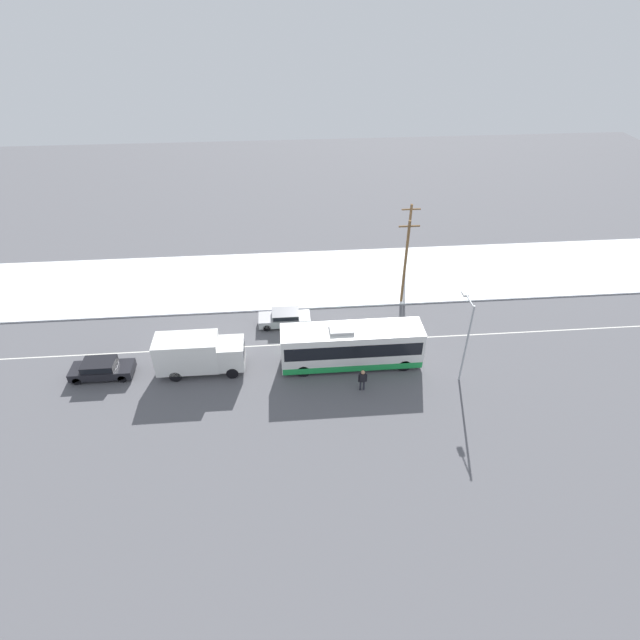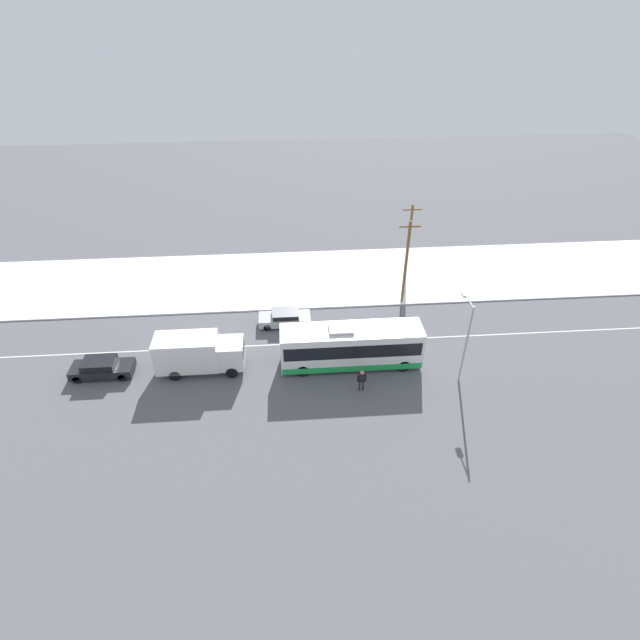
# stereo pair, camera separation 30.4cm
# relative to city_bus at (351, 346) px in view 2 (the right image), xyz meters

# --- Properties ---
(ground_plane) EXTENTS (120.00, 120.00, 0.00)m
(ground_plane) POSITION_rel_city_bus_xyz_m (0.44, 2.83, -1.72)
(ground_plane) COLOR #56565B
(snow_lot) EXTENTS (80.00, 11.00, 0.12)m
(snow_lot) POSITION_rel_city_bus_xyz_m (0.44, 13.38, -1.66)
(snow_lot) COLOR white
(snow_lot) RESTS_ON ground_plane
(lane_marking_center) EXTENTS (60.00, 0.12, 0.00)m
(lane_marking_center) POSITION_rel_city_bus_xyz_m (0.44, 2.83, -1.71)
(lane_marking_center) COLOR silver
(lane_marking_center) RESTS_ON ground_plane
(city_bus) EXTENTS (10.72, 2.57, 3.52)m
(city_bus) POSITION_rel_city_bus_xyz_m (0.00, 0.00, 0.00)
(city_bus) COLOR white
(city_bus) RESTS_ON ground_plane
(box_truck) EXTENTS (6.54, 2.30, 3.08)m
(box_truck) POSITION_rel_city_bus_xyz_m (-11.56, 0.14, -0.02)
(box_truck) COLOR silver
(box_truck) RESTS_ON ground_plane
(sedan_car) EXTENTS (4.41, 1.80, 1.34)m
(sedan_car) POSITION_rel_city_bus_xyz_m (-4.96, 5.65, -0.98)
(sedan_car) COLOR #9E9EA3
(sedan_car) RESTS_ON ground_plane
(parked_car_near_truck) EXTENTS (4.57, 1.80, 1.40)m
(parked_car_near_truck) POSITION_rel_city_bus_xyz_m (-18.85, 0.12, -0.94)
(parked_car_near_truck) COLOR black
(parked_car_near_truck) RESTS_ON ground_plane
(pedestrian_at_stop) EXTENTS (0.66, 0.29, 1.83)m
(pedestrian_at_stop) POSITION_rel_city_bus_xyz_m (0.42, -3.03, -0.59)
(pedestrian_at_stop) COLOR #23232D
(pedestrian_at_stop) RESTS_ON ground_plane
(streetlamp) EXTENTS (0.36, 2.26, 6.62)m
(streetlamp) POSITION_rel_city_bus_xyz_m (7.86, -2.07, 2.49)
(streetlamp) COLOR #9EA3A8
(streetlamp) RESTS_ON ground_plane
(utility_pole_roadside) EXTENTS (1.80, 0.24, 8.08)m
(utility_pole_roadside) POSITION_rel_city_bus_xyz_m (5.83, 8.34, 2.51)
(utility_pole_roadside) COLOR brown
(utility_pole_roadside) RESTS_ON ground_plane
(utility_pole_snowlot) EXTENTS (1.80, 0.24, 7.25)m
(utility_pole_snowlot) POSITION_rel_city_bus_xyz_m (7.38, 13.80, 2.09)
(utility_pole_snowlot) COLOR brown
(utility_pole_snowlot) RESTS_ON ground_plane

